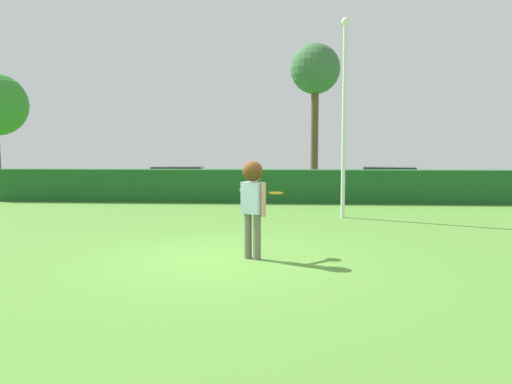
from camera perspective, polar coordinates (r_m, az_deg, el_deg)
ground_plane at (r=8.94m, az=-3.74°, el=-7.96°), size 60.00×60.00×0.00m
person at (r=8.80m, az=-0.38°, el=-0.35°), size 0.51×0.84×1.81m
frisbee at (r=9.30m, az=2.38°, el=-0.10°), size 0.27×0.27×0.07m
lamppost at (r=14.49m, az=10.37°, el=9.70°), size 0.24×0.24×5.79m
hedge_row at (r=18.55m, az=0.16°, el=0.75°), size 20.57×0.90×1.25m
parked_car_black at (r=22.09m, az=-9.17°, el=1.53°), size 4.32×2.08×1.25m
parked_car_blue at (r=22.19m, az=15.47°, el=1.43°), size 4.45×2.50×1.25m
maple_tree at (r=25.81m, az=7.01°, el=13.89°), size 2.57×2.57×7.45m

